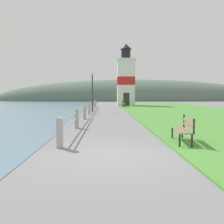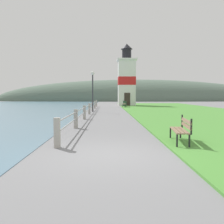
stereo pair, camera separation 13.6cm
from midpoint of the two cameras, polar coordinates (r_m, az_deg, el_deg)
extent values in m
plane|color=slate|center=(7.02, -0.02, -9.80)|extent=(160.00, 160.00, 0.00)
cube|color=#4C8E38|center=(25.05, 17.12, 0.00)|extent=(12.00, 50.65, 0.06)
cube|color=#A8A399|center=(8.05, -12.35, -4.66)|extent=(0.18, 0.18, 0.95)
cube|color=#A8A399|center=(12.58, -8.36, -1.55)|extent=(0.18, 0.18, 0.95)
cube|color=#A8A399|center=(17.16, -6.50, -0.09)|extent=(0.18, 0.18, 0.95)
cube|color=#A8A399|center=(21.75, -5.42, 0.76)|extent=(0.18, 0.18, 0.95)
cube|color=#A8A399|center=(26.35, -4.72, 1.31)|extent=(0.18, 0.18, 0.95)
cube|color=#A8A399|center=(30.96, -4.22, 1.70)|extent=(0.18, 0.18, 0.95)
cube|color=#A8A399|center=(35.57, -3.86, 1.99)|extent=(0.18, 0.18, 0.95)
cylinder|color=#B2B2B7|center=(21.73, -5.43, 1.64)|extent=(0.06, 27.70, 0.06)
cylinder|color=#B2B2B7|center=(21.75, -5.42, 0.76)|extent=(0.06, 27.70, 0.06)
cube|color=#846B51|center=(8.77, 14.17, -4.03)|extent=(0.32, 1.66, 0.04)
cube|color=#846B51|center=(8.80, 15.12, -4.02)|extent=(0.32, 1.66, 0.04)
cube|color=#846B51|center=(8.82, 16.06, -4.02)|extent=(0.32, 1.66, 0.04)
cube|color=#846B51|center=(8.80, 16.66, -1.97)|extent=(0.26, 1.65, 0.11)
cube|color=#846B51|center=(8.82, 16.64, -2.98)|extent=(0.26, 1.65, 0.11)
cube|color=black|center=(8.02, 14.73, -6.55)|extent=(0.06, 0.06, 0.45)
cube|color=black|center=(9.59, 13.20, -4.82)|extent=(0.06, 0.06, 0.45)
cube|color=black|center=(8.09, 17.33, -6.51)|extent=(0.06, 0.06, 0.45)
cube|color=black|center=(9.65, 15.39, -4.81)|extent=(0.06, 0.06, 0.45)
cube|color=black|center=(8.03, 17.74, -3.20)|extent=(0.06, 0.06, 0.49)
cube|color=black|center=(9.60, 15.73, -2.03)|extent=(0.06, 0.06, 0.49)
cube|color=#846B51|center=(33.53, 2.26, 1.87)|extent=(0.24, 1.83, 0.04)
cube|color=#846B51|center=(33.53, 2.51, 1.87)|extent=(0.24, 1.83, 0.04)
cube|color=#846B51|center=(33.53, 2.76, 1.86)|extent=(0.24, 1.83, 0.04)
cube|color=#846B51|center=(33.52, 2.91, 2.41)|extent=(0.19, 1.82, 0.11)
cube|color=#846B51|center=(33.53, 2.91, 2.14)|extent=(0.19, 1.82, 0.11)
cube|color=black|center=(32.66, 2.18, 1.38)|extent=(0.05, 0.05, 0.45)
cube|color=black|center=(34.43, 2.20, 1.51)|extent=(0.05, 0.05, 0.45)
cube|color=black|center=(32.66, 2.83, 1.38)|extent=(0.05, 0.05, 0.45)
cube|color=black|center=(34.43, 2.82, 1.51)|extent=(0.05, 0.05, 0.45)
cube|color=black|center=(32.64, 2.91, 2.20)|extent=(0.05, 0.05, 0.49)
cube|color=black|center=(34.41, 2.90, 2.29)|extent=(0.05, 0.05, 0.49)
cube|color=white|center=(39.20, 3.06, 6.56)|extent=(2.62, 2.62, 6.96)
cube|color=red|center=(39.22, 3.06, 7.07)|extent=(2.66, 2.66, 1.25)
cube|color=white|center=(39.53, 3.07, 11.78)|extent=(3.01, 3.01, 0.25)
cylinder|color=black|center=(39.66, 3.08, 13.05)|extent=(1.44, 1.44, 1.53)
cone|color=black|center=(39.87, 3.09, 14.73)|extent=(1.80, 1.80, 0.84)
cube|color=#332823|center=(37.84, 3.20, 2.90)|extent=(0.90, 0.06, 2.00)
cylinder|color=#2D5138|center=(35.50, 2.66, 1.87)|extent=(0.50, 0.50, 0.80)
cylinder|color=black|center=(35.49, 2.66, 2.54)|extent=(0.54, 0.54, 0.04)
cylinder|color=#333338|center=(24.28, -4.66, 4.22)|extent=(0.12, 0.12, 3.60)
sphere|color=white|center=(24.37, -4.69, 8.88)|extent=(0.36, 0.36, 0.36)
ellipsoid|color=#566B5B|center=(71.07, 5.20, 2.55)|extent=(80.00, 16.00, 12.00)
camera|label=1|loc=(0.07, -90.19, -0.01)|focal=40.00mm
camera|label=2|loc=(0.07, 89.81, 0.01)|focal=40.00mm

